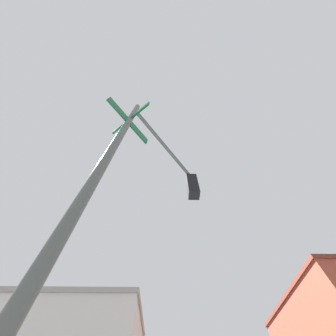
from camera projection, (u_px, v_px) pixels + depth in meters
name	position (u px, v px, depth m)	size (l,w,h in m)	color
traffic_signal_near	(161.00, 171.00, 3.71)	(2.06, 2.53, 6.00)	#474C47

